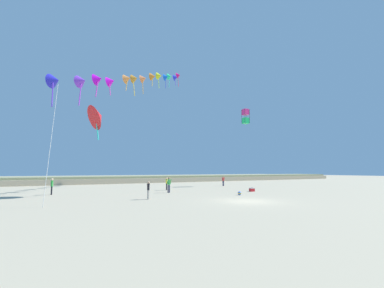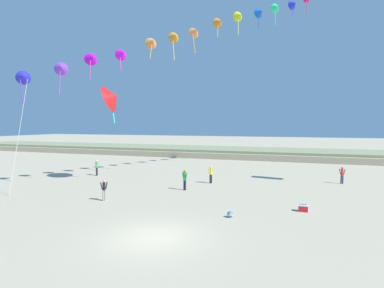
{
  "view_description": "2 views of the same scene",
  "coord_description": "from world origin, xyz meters",
  "px_view_note": "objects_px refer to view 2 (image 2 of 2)",
  "views": [
    {
      "loc": [
        -14.15,
        -16.03,
        2.45
      ],
      "look_at": [
        0.96,
        10.69,
        5.63
      ],
      "focal_mm": 24.0,
      "sensor_mm": 36.0,
      "label": 1
    },
    {
      "loc": [
        6.4,
        -12.78,
        5.5
      ],
      "look_at": [
        -2.4,
        12.71,
        3.7
      ],
      "focal_mm": 28.0,
      "sensor_mm": 36.0,
      "label": 2
    }
  ],
  "objects_px": {
    "person_far_right": "(97,167)",
    "beach_ball": "(230,214)",
    "person_near_right": "(185,178)",
    "person_mid_center": "(342,174)",
    "person_far_left": "(211,173)",
    "large_kite_mid_trail": "(113,97)",
    "beach_cooler": "(303,208)",
    "person_near_left": "(104,189)"
  },
  "relations": [
    {
      "from": "person_far_right",
      "to": "beach_ball",
      "type": "bearing_deg",
      "value": -30.11
    },
    {
      "from": "person_near_right",
      "to": "person_mid_center",
      "type": "distance_m",
      "value": 14.7
    },
    {
      "from": "person_far_left",
      "to": "large_kite_mid_trail",
      "type": "distance_m",
      "value": 11.59
    },
    {
      "from": "person_far_right",
      "to": "beach_cooler",
      "type": "distance_m",
      "value": 21.7
    },
    {
      "from": "person_far_right",
      "to": "beach_cooler",
      "type": "bearing_deg",
      "value": -18.44
    },
    {
      "from": "person_near_left",
      "to": "person_mid_center",
      "type": "relative_size",
      "value": 0.98
    },
    {
      "from": "person_far_right",
      "to": "beach_cooler",
      "type": "xyz_separation_m",
      "value": [
        20.57,
        -6.86,
        -0.75
      ]
    },
    {
      "from": "person_far_left",
      "to": "person_mid_center",
      "type": "bearing_deg",
      "value": 17.96
    },
    {
      "from": "person_mid_center",
      "to": "beach_ball",
      "type": "relative_size",
      "value": 4.35
    },
    {
      "from": "person_near_right",
      "to": "beach_ball",
      "type": "relative_size",
      "value": 4.73
    },
    {
      "from": "person_far_left",
      "to": "person_far_right",
      "type": "distance_m",
      "value": 12.66
    },
    {
      "from": "person_near_right",
      "to": "person_far_left",
      "type": "relative_size",
      "value": 1.06
    },
    {
      "from": "beach_cooler",
      "to": "beach_ball",
      "type": "bearing_deg",
      "value": -146.84
    },
    {
      "from": "beach_cooler",
      "to": "person_near_left",
      "type": "bearing_deg",
      "value": -172.07
    },
    {
      "from": "large_kite_mid_trail",
      "to": "beach_ball",
      "type": "relative_size",
      "value": 10.51
    },
    {
      "from": "person_near_right",
      "to": "beach_ball",
      "type": "xyz_separation_m",
      "value": [
        5.08,
        -5.97,
        -0.81
      ]
    },
    {
      "from": "person_near_left",
      "to": "person_near_right",
      "type": "relative_size",
      "value": 0.9
    },
    {
      "from": "beach_ball",
      "to": "person_far_left",
      "type": "bearing_deg",
      "value": 111.85
    },
    {
      "from": "person_mid_center",
      "to": "person_near_left",
      "type": "bearing_deg",
      "value": -144.0
    },
    {
      "from": "person_near_left",
      "to": "beach_ball",
      "type": "distance_m",
      "value": 9.39
    },
    {
      "from": "large_kite_mid_trail",
      "to": "beach_ball",
      "type": "bearing_deg",
      "value": -29.16
    },
    {
      "from": "person_far_right",
      "to": "person_far_left",
      "type": "bearing_deg",
      "value": -0.35
    },
    {
      "from": "person_near_left",
      "to": "large_kite_mid_trail",
      "type": "distance_m",
      "value": 10.04
    },
    {
      "from": "person_far_right",
      "to": "person_near_right",
      "type": "bearing_deg",
      "value": -17.45
    },
    {
      "from": "person_near_right",
      "to": "person_near_left",
      "type": "bearing_deg",
      "value": -129.55
    },
    {
      "from": "person_near_right",
      "to": "beach_ball",
      "type": "height_order",
      "value": "person_near_right"
    },
    {
      "from": "beach_ball",
      "to": "person_far_right",
      "type": "bearing_deg",
      "value": 149.89
    },
    {
      "from": "person_far_left",
      "to": "beach_ball",
      "type": "height_order",
      "value": "person_far_left"
    },
    {
      "from": "person_near_right",
      "to": "person_mid_center",
      "type": "relative_size",
      "value": 1.09
    },
    {
      "from": "person_near_left",
      "to": "beach_cooler",
      "type": "distance_m",
      "value": 13.59
    },
    {
      "from": "person_mid_center",
      "to": "beach_ball",
      "type": "distance_m",
      "value": 15.31
    },
    {
      "from": "person_near_right",
      "to": "large_kite_mid_trail",
      "type": "xyz_separation_m",
      "value": [
        -7.6,
        1.1,
        7.0
      ]
    },
    {
      "from": "person_far_left",
      "to": "beach_ball",
      "type": "distance_m",
      "value": 10.23
    },
    {
      "from": "person_near_right",
      "to": "person_far_left",
      "type": "height_order",
      "value": "person_near_right"
    },
    {
      "from": "person_near_left",
      "to": "person_far_right",
      "type": "height_order",
      "value": "person_far_right"
    },
    {
      "from": "person_near_right",
      "to": "person_far_left",
      "type": "distance_m",
      "value": 3.73
    },
    {
      "from": "person_far_right",
      "to": "person_mid_center",
      "type": "bearing_deg",
      "value": 8.6
    },
    {
      "from": "person_near_right",
      "to": "person_mid_center",
      "type": "height_order",
      "value": "person_near_right"
    },
    {
      "from": "person_near_left",
      "to": "person_mid_center",
      "type": "xyz_separation_m",
      "value": [
        17.05,
        12.39,
        0.02
      ]
    },
    {
      "from": "person_far_right",
      "to": "beach_cooler",
      "type": "height_order",
      "value": "person_far_right"
    },
    {
      "from": "person_near_left",
      "to": "person_near_right",
      "type": "height_order",
      "value": "person_near_right"
    },
    {
      "from": "person_near_right",
      "to": "beach_cooler",
      "type": "bearing_deg",
      "value": -19.66
    }
  ]
}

